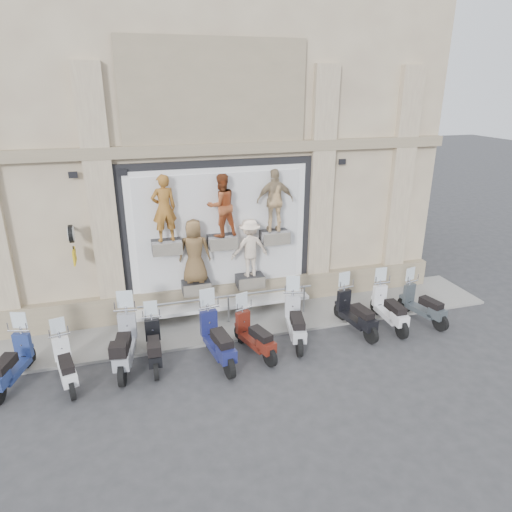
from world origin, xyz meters
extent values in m
plane|color=#303032|center=(0.00, 0.00, 0.00)|extent=(90.00, 90.00, 0.00)
cube|color=gray|center=(0.00, 2.10, 0.04)|extent=(16.00, 2.20, 0.08)
cube|color=black|center=(0.00, 2.96, 2.40)|extent=(5.60, 0.10, 4.30)
cube|color=white|center=(0.00, 2.90, 2.40)|extent=(5.10, 0.06, 3.90)
cube|color=white|center=(0.00, 2.86, 2.40)|extent=(4.70, 0.04, 3.60)
cube|color=white|center=(0.00, 2.55, 0.42)|extent=(5.10, 0.75, 0.10)
cube|color=#28282B|center=(-1.55, 2.59, 2.33)|extent=(0.80, 0.50, 0.35)
imported|color=#AC6C27|center=(-1.55, 2.59, 3.40)|extent=(0.72, 0.53, 1.81)
cube|color=#28282B|center=(0.00, 2.59, 2.33)|extent=(0.80, 0.50, 0.35)
imported|color=brown|center=(0.00, 2.59, 3.37)|extent=(0.99, 0.86, 1.74)
cube|color=#28282B|center=(1.55, 2.59, 2.33)|extent=(0.80, 0.50, 0.35)
imported|color=tan|center=(1.55, 2.59, 3.40)|extent=(1.10, 0.57, 1.79)
cube|color=#28282B|center=(-0.80, 2.59, 1.02)|extent=(0.80, 0.50, 0.35)
imported|color=brown|center=(-0.80, 2.59, 2.11)|extent=(0.98, 0.73, 1.83)
cube|color=#28282B|center=(0.80, 2.59, 1.02)|extent=(0.80, 0.50, 0.35)
imported|color=#F7DEC2|center=(0.80, 2.59, 2.06)|extent=(1.16, 0.73, 1.71)
cube|color=black|center=(-3.90, 2.72, 2.95)|extent=(0.06, 0.56, 0.06)
cylinder|color=black|center=(-3.90, 2.45, 2.95)|extent=(0.10, 0.46, 0.46)
cube|color=gold|center=(-3.90, 2.45, 2.35)|extent=(0.04, 0.50, 0.38)
camera|label=1|loc=(-2.53, -9.33, 6.45)|focal=32.00mm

